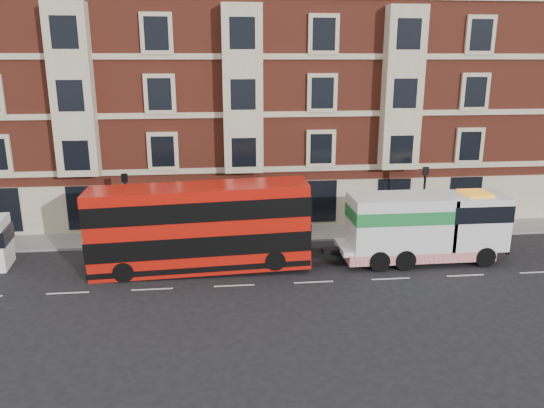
% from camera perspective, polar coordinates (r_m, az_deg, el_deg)
% --- Properties ---
extents(ground, '(120.00, 120.00, 0.00)m').
position_cam_1_polar(ground, '(26.66, -4.08, -8.76)').
color(ground, black).
rests_on(ground, ground).
extents(sidewalk, '(90.00, 3.00, 0.15)m').
position_cam_1_polar(sidewalk, '(33.62, -4.57, -3.42)').
color(sidewalk, slate).
rests_on(sidewalk, ground).
extents(victorian_terrace, '(45.00, 12.00, 20.40)m').
position_cam_1_polar(victorian_terrace, '(39.34, -4.48, 14.16)').
color(victorian_terrace, maroon).
rests_on(victorian_terrace, ground).
extents(lamp_post_west, '(0.35, 0.15, 4.35)m').
position_cam_1_polar(lamp_post_west, '(32.04, -15.39, -0.02)').
color(lamp_post_west, black).
rests_on(lamp_post_west, sidewalk).
extents(lamp_post_east, '(0.35, 0.15, 4.35)m').
position_cam_1_polar(lamp_post_east, '(34.07, 16.01, 0.84)').
color(lamp_post_east, black).
rests_on(lamp_post_east, sidewalk).
extents(double_decker_bus, '(11.36, 2.61, 4.60)m').
position_cam_1_polar(double_decker_bus, '(27.90, -7.79, -2.39)').
color(double_decker_bus, red).
rests_on(double_decker_bus, ground).
extents(tow_truck, '(9.10, 2.69, 3.79)m').
position_cam_1_polar(tow_truck, '(30.14, 15.83, -2.34)').
color(tow_truck, white).
rests_on(tow_truck, ground).
extents(pedestrian, '(0.57, 0.39, 1.53)m').
position_cam_1_polar(pedestrian, '(32.52, -15.50, -3.04)').
color(pedestrian, '#182430').
rests_on(pedestrian, sidewalk).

